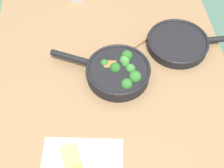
# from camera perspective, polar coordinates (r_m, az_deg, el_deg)

# --- Properties ---
(ground_plane) EXTENTS (14.00, 14.00, 0.00)m
(ground_plane) POSITION_cam_1_polar(r_m,az_deg,el_deg) (1.83, -0.00, -14.75)
(ground_plane) COLOR #476B56
(dining_table_red) EXTENTS (1.19, 0.90, 0.78)m
(dining_table_red) POSITION_cam_1_polar(r_m,az_deg,el_deg) (1.21, -0.00, -2.98)
(dining_table_red) COLOR olive
(dining_table_red) RESTS_ON ground_plane
(skillet_broccoli) EXTENTS (0.24, 0.37, 0.08)m
(skillet_broccoli) POSITION_cam_1_polar(r_m,az_deg,el_deg) (1.14, 1.08, 2.34)
(skillet_broccoli) COLOR black
(skillet_broccoli) RESTS_ON dining_table_red
(skillet_eggs) EXTENTS (0.24, 0.40, 0.04)m
(skillet_eggs) POSITION_cam_1_polar(r_m,az_deg,el_deg) (1.27, 12.12, 7.36)
(skillet_eggs) COLOR black
(skillet_eggs) RESTS_ON dining_table_red
(wooden_spoon) EXTENTS (0.22, 0.31, 0.02)m
(wooden_spoon) POSITION_cam_1_polar(r_m,az_deg,el_deg) (1.28, 5.50, 7.82)
(wooden_spoon) COLOR #996B42
(wooden_spoon) RESTS_ON dining_table_red
(cheese_block) EXTENTS (0.08, 0.07, 0.04)m
(cheese_block) POSITION_cam_1_polar(r_m,az_deg,el_deg) (0.99, -7.51, -13.17)
(cheese_block) COLOR #E0C15B
(cheese_block) RESTS_ON dining_table_red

